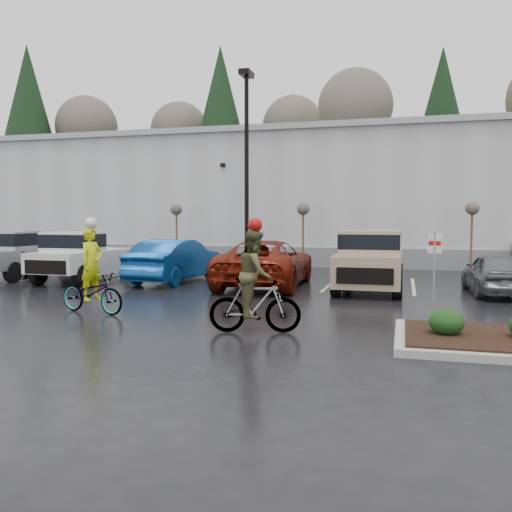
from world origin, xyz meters
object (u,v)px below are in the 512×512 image
(car_red, at_px, (266,263))
(cyclist_olive, at_px, (255,292))
(sapling_mid, at_px, (303,213))
(suv_tan, at_px, (370,260))
(sapling_east, at_px, (472,212))
(lamppost, at_px, (247,149))
(cyclist_hivis, at_px, (92,284))
(pickup_white, at_px, (87,256))
(sapling_west, at_px, (176,213))
(pickup_silver, at_px, (24,254))
(car_grey, at_px, (495,273))
(car_blue, at_px, (176,260))
(fire_lane_sign, at_px, (434,268))

(car_red, bearing_deg, cyclist_olive, 100.57)
(sapling_mid, bearing_deg, suv_tan, -61.16)
(sapling_mid, height_order, suv_tan, sapling_mid)
(sapling_east, bearing_deg, lamppost, -174.29)
(cyclist_hivis, bearing_deg, sapling_east, -26.72)
(sapling_mid, bearing_deg, lamppost, -158.20)
(pickup_white, bearing_deg, cyclist_hivis, -56.36)
(sapling_west, distance_m, pickup_white, 6.76)
(pickup_silver, bearing_deg, sapling_east, 18.31)
(sapling_east, bearing_deg, pickup_silver, -161.69)
(cyclist_olive, bearing_deg, car_grey, -50.45)
(cyclist_hivis, bearing_deg, suv_tan, -33.01)
(car_grey, bearing_deg, car_blue, -5.40)
(cyclist_hivis, bearing_deg, pickup_white, 46.70)
(cyclist_hivis, bearing_deg, car_red, -11.89)
(car_red, xyz_separation_m, suv_tan, (3.73, -0.02, 0.19))
(sapling_mid, height_order, pickup_silver, sapling_mid)
(car_red, distance_m, cyclist_hivis, 7.23)
(sapling_east, relative_size, fire_lane_sign, 1.45)
(sapling_mid, xyz_separation_m, sapling_east, (7.50, 0.00, 0.00))
(lamppost, distance_m, fire_lane_sign, 14.78)
(sapling_mid, distance_m, pickup_silver, 12.51)
(pickup_silver, distance_m, pickup_white, 3.26)
(car_blue, bearing_deg, lamppost, -100.80)
(car_blue, xyz_separation_m, cyclist_hivis, (0.66, -6.93, -0.06))
(sapling_west, bearing_deg, car_blue, -66.67)
(pickup_white, relative_size, cyclist_olive, 2.07)
(lamppost, distance_m, car_blue, 7.10)
(fire_lane_sign, height_order, car_red, fire_lane_sign)
(car_grey, bearing_deg, sapling_east, -93.00)
(sapling_east, distance_m, car_blue, 13.03)
(car_red, height_order, cyclist_olive, cyclist_olive)
(car_blue, bearing_deg, car_red, 179.22)
(sapling_west, xyz_separation_m, car_blue, (2.58, -5.99, -1.90))
(fire_lane_sign, relative_size, suv_tan, 0.43)
(sapling_mid, distance_m, sapling_east, 7.50)
(pickup_silver, xyz_separation_m, cyclist_hivis, (7.55, -6.86, -0.21))
(car_blue, bearing_deg, sapling_east, -147.27)
(car_red, xyz_separation_m, car_grey, (7.75, -0.02, -0.15))
(pickup_white, xyz_separation_m, car_grey, (15.11, 0.05, -0.29))
(lamppost, relative_size, fire_lane_sign, 4.19)
(lamppost, xyz_separation_m, cyclist_hivis, (-0.76, -11.92, -4.91))
(pickup_white, height_order, car_red, pickup_white)
(car_grey, bearing_deg, lamppost, -31.61)
(sapling_mid, xyz_separation_m, pickup_silver, (-10.81, -6.06, -1.75))
(lamppost, bearing_deg, car_blue, -105.86)
(car_red, bearing_deg, suv_tan, 177.59)
(car_blue, distance_m, car_grey, 11.47)
(fire_lane_sign, distance_m, pickup_white, 14.36)
(lamppost, height_order, fire_lane_sign, lamppost)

